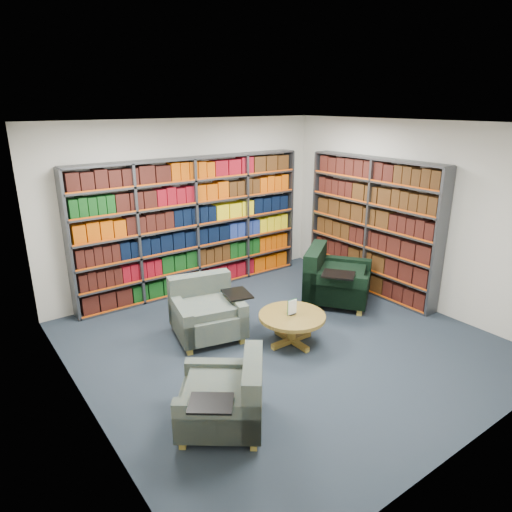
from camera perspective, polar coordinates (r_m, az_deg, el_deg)
room_shell at (r=5.63m, az=3.59°, el=1.79°), size 5.02×5.02×2.82m
bookshelf_back at (r=7.60m, az=-7.75°, el=3.75°), size 4.00×0.28×2.20m
bookshelf_right at (r=7.73m, az=14.22°, el=3.60°), size 0.28×2.50×2.20m
chair_teal_left at (r=6.28m, az=-6.30°, el=-7.04°), size 1.12×1.04×0.79m
chair_green_right at (r=7.33m, az=9.46°, el=-3.05°), size 1.34×1.34×0.87m
chair_teal_front at (r=4.64m, az=-3.42°, el=-17.50°), size 1.12×1.12×0.73m
coffee_table at (r=6.03m, az=4.52°, el=-8.02°), size 0.87×0.87×0.61m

